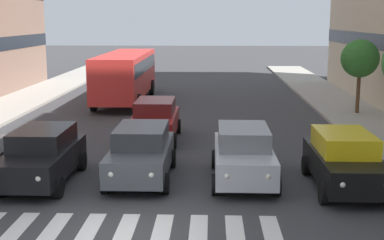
{
  "coord_description": "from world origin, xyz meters",
  "views": [
    {
      "loc": [
        -2.1,
        12.13,
        5.15
      ],
      "look_at": [
        -1.39,
        -7.08,
        1.49
      ],
      "focal_mm": 50.27,
      "sensor_mm": 36.0,
      "label": 1
    }
  ],
  "objects_px": {
    "car_0": "(344,160)",
    "car_1": "(243,154)",
    "car_2": "(141,152)",
    "car_row2_0": "(155,120)",
    "street_tree_2": "(360,59)",
    "car_3": "(42,155)",
    "bus_behind_traffic": "(126,72)"
  },
  "relations": [
    {
      "from": "car_row2_0",
      "to": "street_tree_2",
      "type": "height_order",
      "value": "street_tree_2"
    },
    {
      "from": "car_1",
      "to": "street_tree_2",
      "type": "relative_size",
      "value": 1.14
    },
    {
      "from": "car_0",
      "to": "car_row2_0",
      "type": "bearing_deg",
      "value": -44.68
    },
    {
      "from": "car_0",
      "to": "car_2",
      "type": "bearing_deg",
      "value": -6.46
    },
    {
      "from": "car_0",
      "to": "car_row2_0",
      "type": "height_order",
      "value": "same"
    },
    {
      "from": "car_0",
      "to": "bus_behind_traffic",
      "type": "distance_m",
      "value": 19.51
    },
    {
      "from": "car_1",
      "to": "car_2",
      "type": "bearing_deg",
      "value": -0.64
    },
    {
      "from": "car_2",
      "to": "bus_behind_traffic",
      "type": "relative_size",
      "value": 0.42
    },
    {
      "from": "car_0",
      "to": "street_tree_2",
      "type": "relative_size",
      "value": 1.14
    },
    {
      "from": "car_1",
      "to": "car_0",
      "type": "bearing_deg",
      "value": 167.41
    },
    {
      "from": "bus_behind_traffic",
      "to": "street_tree_2",
      "type": "relative_size",
      "value": 2.69
    },
    {
      "from": "car_0",
      "to": "car_3",
      "type": "relative_size",
      "value": 1.0
    },
    {
      "from": "car_2",
      "to": "car_0",
      "type": "bearing_deg",
      "value": 173.54
    },
    {
      "from": "car_1",
      "to": "car_2",
      "type": "height_order",
      "value": "same"
    },
    {
      "from": "car_1",
      "to": "bus_behind_traffic",
      "type": "height_order",
      "value": "bus_behind_traffic"
    },
    {
      "from": "car_2",
      "to": "car_row2_0",
      "type": "bearing_deg",
      "value": -88.48
    },
    {
      "from": "car_1",
      "to": "bus_behind_traffic",
      "type": "bearing_deg",
      "value": -68.79
    },
    {
      "from": "car_2",
      "to": "car_row2_0",
      "type": "relative_size",
      "value": 1.0
    },
    {
      "from": "bus_behind_traffic",
      "to": "street_tree_2",
      "type": "height_order",
      "value": "street_tree_2"
    },
    {
      "from": "car_3",
      "to": "bus_behind_traffic",
      "type": "relative_size",
      "value": 0.42
    },
    {
      "from": "car_1",
      "to": "street_tree_2",
      "type": "bearing_deg",
      "value": -119.51
    },
    {
      "from": "car_2",
      "to": "car_3",
      "type": "bearing_deg",
      "value": 8.84
    },
    {
      "from": "car_1",
      "to": "car_2",
      "type": "xyz_separation_m",
      "value": [
        3.28,
        -0.04,
        0.0
      ]
    },
    {
      "from": "car_0",
      "to": "car_1",
      "type": "distance_m",
      "value": 3.11
    },
    {
      "from": "car_0",
      "to": "car_3",
      "type": "height_order",
      "value": "same"
    },
    {
      "from": "car_0",
      "to": "bus_behind_traffic",
      "type": "relative_size",
      "value": 0.42
    },
    {
      "from": "car_3",
      "to": "car_2",
      "type": "bearing_deg",
      "value": -171.16
    },
    {
      "from": "bus_behind_traffic",
      "to": "car_2",
      "type": "bearing_deg",
      "value": 100.66
    },
    {
      "from": "car_1",
      "to": "car_2",
      "type": "distance_m",
      "value": 3.28
    },
    {
      "from": "car_2",
      "to": "car_row2_0",
      "type": "height_order",
      "value": "same"
    },
    {
      "from": "car_0",
      "to": "car_3",
      "type": "distance_m",
      "value": 9.4
    },
    {
      "from": "car_0",
      "to": "car_row2_0",
      "type": "relative_size",
      "value": 1.0
    }
  ]
}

